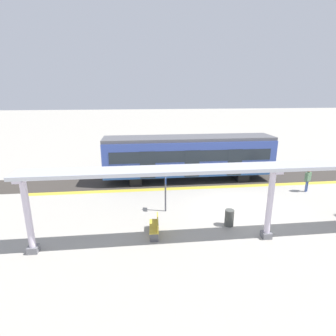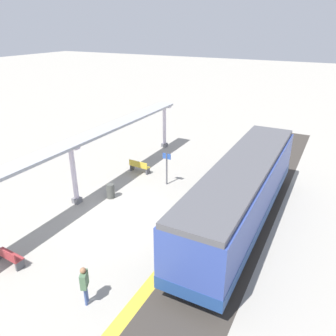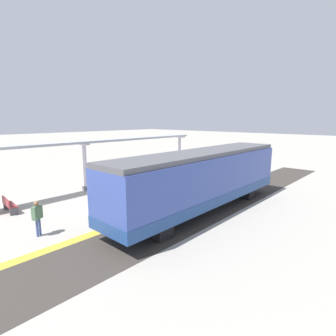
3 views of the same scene
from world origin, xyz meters
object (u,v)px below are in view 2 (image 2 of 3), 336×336
platform_info_sign (167,165)px  passenger_waiting_near_edge (84,282)px  canopy_pillar_second (74,175)px  bench_mid_platform (139,166)px  canopy_pillar_nearest (164,126)px  bench_near_end (7,256)px  train_near_carriage (242,193)px  trash_bin (110,191)px

platform_info_sign → passenger_waiting_near_edge: platform_info_sign is taller
canopy_pillar_second → passenger_waiting_near_edge: size_ratio=2.13×
passenger_waiting_near_edge → bench_mid_platform: bearing=-67.2°
canopy_pillar_nearest → bench_near_end: canopy_pillar_nearest is taller
train_near_carriage → canopy_pillar_nearest: bearing=-43.8°
train_near_carriage → canopy_pillar_nearest: (9.00, -8.63, -0.05)m
train_near_carriage → trash_bin: train_near_carriage is taller
passenger_waiting_near_edge → bench_near_end: bearing=-1.6°
bench_mid_platform → passenger_waiting_near_edge: 11.89m
trash_bin → bench_near_end: bearing=87.7°
bench_near_end → trash_bin: bearing=-92.3°
train_near_carriage → canopy_pillar_second: size_ratio=3.71×
train_near_carriage → platform_info_sign: (5.49, -2.40, -0.50)m
train_near_carriage → canopy_pillar_second: bearing=13.3°
bench_near_end → train_near_carriage: bearing=-135.9°
platform_info_sign → bench_near_end: bearing=76.5°
bench_near_end → trash_bin: (-0.28, -6.90, 0.00)m
trash_bin → platform_info_sign: size_ratio=0.40×
bench_mid_platform → canopy_pillar_nearest: bearing=-80.4°
bench_near_end → passenger_waiting_near_edge: (-4.42, 0.12, 0.59)m
trash_bin → train_near_carriage: bearing=-174.4°
canopy_pillar_nearest → passenger_waiting_near_edge: canopy_pillar_nearest is taller
platform_info_sign → passenger_waiting_near_edge: size_ratio=1.34×
trash_bin → platform_info_sign: platform_info_sign is taller
bench_near_end → platform_info_sign: size_ratio=0.69×
train_near_carriage → platform_info_sign: 6.02m
train_near_carriage → trash_bin: (7.62, 0.74, -1.39)m
bench_near_end → trash_bin: trash_bin is taller
passenger_waiting_near_edge → platform_info_sign: bearing=-78.8°
platform_info_sign → bench_mid_platform: bearing=-16.7°
bench_mid_platform → platform_info_sign: 2.84m
canopy_pillar_second → bench_near_end: (-1.10, 5.51, -1.34)m
canopy_pillar_nearest → bench_near_end: (-1.10, 16.28, -1.34)m
trash_bin → bench_mid_platform: bearing=-83.3°
canopy_pillar_second → platform_info_sign: size_ratio=1.59×
canopy_pillar_nearest → bench_mid_platform: bearing=99.6°
canopy_pillar_second → bench_near_end: size_ratio=2.30×
canopy_pillar_second → bench_mid_platform: 5.55m
trash_bin → passenger_waiting_near_edge: passenger_waiting_near_edge is taller
bench_mid_platform → platform_info_sign: platform_info_sign is taller
canopy_pillar_nearest → bench_mid_platform: canopy_pillar_nearest is taller
platform_info_sign → canopy_pillar_nearest: bearing=-60.6°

